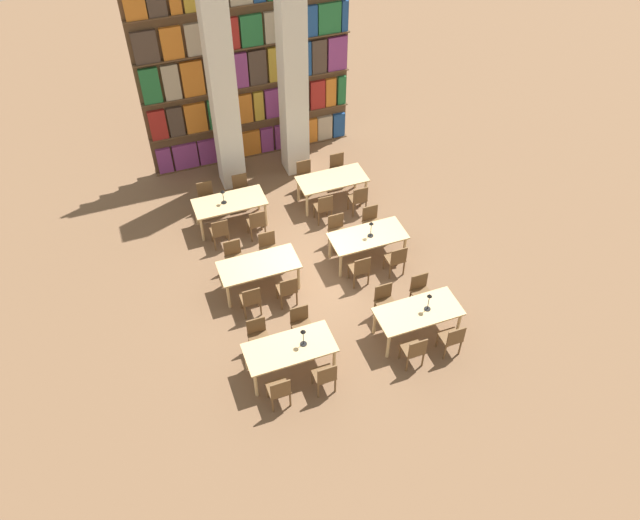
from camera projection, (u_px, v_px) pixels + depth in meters
name	position (u px, v px, depth m)	size (l,w,h in m)	color
ground_plane	(316.00, 274.00, 14.91)	(40.00, 40.00, 0.00)	brown
bookshelf_bank	(247.00, 69.00, 16.61)	(5.80, 0.35, 5.50)	brown
pillar_left	(221.00, 84.00, 15.42)	(0.64, 0.64, 6.00)	silver
pillar_center	(292.00, 71.00, 15.89)	(0.64, 0.64, 6.00)	silver
reading_table_0	(290.00, 350.00, 12.45)	(1.82, 0.85, 0.76)	tan
chair_0	(279.00, 390.00, 11.98)	(0.42, 0.40, 0.90)	brown
chair_1	(258.00, 336.00, 12.93)	(0.42, 0.40, 0.90)	brown
chair_2	(325.00, 376.00, 12.22)	(0.42, 0.40, 0.90)	brown
chair_3	(301.00, 324.00, 13.17)	(0.42, 0.40, 0.90)	brown
desk_lamp_0	(303.00, 335.00, 12.23)	(0.14, 0.14, 0.45)	black
reading_table_1	(418.00, 314.00, 13.13)	(1.82, 0.85, 0.76)	tan
chair_4	(414.00, 350.00, 12.67)	(0.42, 0.40, 0.90)	brown
chair_5	(385.00, 301.00, 13.62)	(0.42, 0.40, 0.90)	brown
chair_6	(452.00, 338.00, 12.89)	(0.42, 0.40, 0.90)	brown
chair_7	(421.00, 291.00, 13.84)	(0.42, 0.40, 0.90)	brown
desk_lamp_1	(429.00, 299.00, 12.89)	(0.14, 0.14, 0.46)	black
reading_table_2	(259.00, 267.00, 14.12)	(1.82, 0.85, 0.76)	tan
chair_8	(251.00, 299.00, 13.67)	(0.42, 0.40, 0.90)	brown
chair_9	(234.00, 257.00, 14.62)	(0.42, 0.40, 0.90)	brown
chair_10	(287.00, 289.00, 13.88)	(0.42, 0.40, 0.90)	brown
chair_11	(269.00, 248.00, 14.83)	(0.42, 0.40, 0.90)	brown
reading_table_3	(368.00, 238.00, 14.82)	(1.82, 0.85, 0.76)	tan
chair_12	(360.00, 268.00, 14.35)	(0.42, 0.40, 0.90)	brown
chair_13	(337.00, 230.00, 15.29)	(0.42, 0.40, 0.90)	brown
chair_14	(396.00, 259.00, 14.57)	(0.42, 0.40, 0.90)	brown
chair_15	(371.00, 222.00, 15.52)	(0.42, 0.40, 0.90)	brown
desk_lamp_2	(371.00, 226.00, 14.54)	(0.14, 0.14, 0.44)	black
reading_table_4	(230.00, 204.00, 15.73)	(1.82, 0.85, 0.76)	tan
chair_16	(220.00, 231.00, 15.27)	(0.42, 0.40, 0.90)	brown
chair_17	(207.00, 197.00, 16.21)	(0.42, 0.40, 0.90)	brown
chair_18	(257.00, 222.00, 15.50)	(0.42, 0.40, 0.90)	brown
chair_19	(241.00, 189.00, 16.45)	(0.42, 0.40, 0.90)	brown
desk_lamp_3	(223.00, 194.00, 15.45)	(0.14, 0.14, 0.40)	black
reading_table_5	(332.00, 181.00, 16.41)	(1.82, 0.85, 0.76)	tan
chair_20	(324.00, 207.00, 15.94)	(0.42, 0.40, 0.90)	brown
chair_21	(305.00, 176.00, 16.89)	(0.42, 0.40, 0.90)	brown
chair_22	(358.00, 198.00, 16.18)	(0.42, 0.40, 0.90)	brown
chair_23	(338.00, 168.00, 17.13)	(0.42, 0.40, 0.90)	brown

